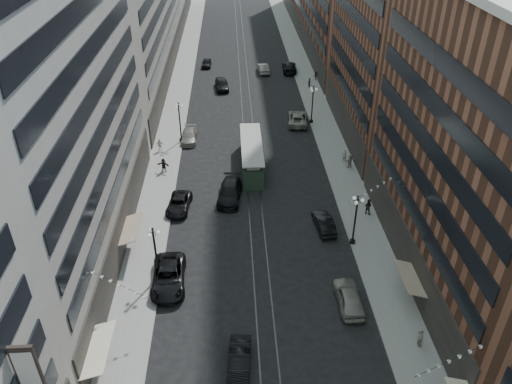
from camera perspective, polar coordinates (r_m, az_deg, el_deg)
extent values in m
plane|color=black|center=(72.81, -0.92, 7.73)|extent=(220.00, 220.00, 0.00)
cube|color=gray|center=(82.39, -8.98, 10.46)|extent=(4.00, 180.00, 0.15)
cube|color=gray|center=(82.97, 6.57, 10.81)|extent=(4.00, 180.00, 0.15)
cube|color=#2D2D33|center=(81.95, -1.68, 10.68)|extent=(0.12, 180.00, 0.02)
cube|color=#2D2D33|center=(81.99, -0.69, 10.70)|extent=(0.12, 180.00, 0.02)
cube|color=#9F998D|center=(44.92, -22.16, 8.29)|extent=(8.00, 36.00, 28.00)
cube|color=brown|center=(43.29, 23.83, 4.01)|extent=(8.00, 30.00, 24.00)
cylinder|color=black|center=(46.18, -11.03, -9.38)|extent=(0.56, 0.56, 0.30)
cylinder|color=black|center=(44.60, -11.36, -7.04)|extent=(0.18, 0.18, 5.20)
sphere|color=black|center=(42.89, -11.76, -4.16)|extent=(0.24, 0.24, 0.24)
sphere|color=white|center=(43.06, -11.11, -4.58)|extent=(0.36, 0.36, 0.36)
sphere|color=white|center=(43.47, -11.94, -4.28)|extent=(0.36, 0.36, 0.36)
sphere|color=white|center=(42.86, -12.06, -4.91)|extent=(0.36, 0.36, 0.36)
cylinder|color=black|center=(68.51, -8.52, 5.93)|extent=(0.56, 0.56, 0.30)
cylinder|color=black|center=(67.45, -8.69, 7.79)|extent=(0.18, 0.18, 5.20)
sphere|color=black|center=(66.33, -8.89, 9.98)|extent=(0.24, 0.24, 0.24)
sphere|color=white|center=(66.44, -8.47, 9.68)|extent=(0.36, 0.36, 0.36)
sphere|color=white|center=(66.87, -9.03, 9.79)|extent=(0.36, 0.36, 0.36)
sphere|color=white|center=(66.15, -9.08, 9.52)|extent=(0.36, 0.36, 0.36)
cylinder|color=black|center=(50.01, 10.95, -5.57)|extent=(0.56, 0.56, 0.30)
cylinder|color=black|center=(48.55, 11.25, -3.30)|extent=(0.18, 0.18, 5.20)
sphere|color=black|center=(46.99, 11.61, -0.54)|extent=(0.24, 0.24, 0.24)
sphere|color=white|center=(47.31, 12.08, -0.93)|extent=(0.36, 0.36, 0.36)
sphere|color=white|center=(47.46, 11.19, -0.69)|extent=(0.36, 0.36, 0.36)
sphere|color=white|center=(46.84, 11.39, -1.22)|extent=(0.36, 0.36, 0.36)
cylinder|color=black|center=(73.54, 6.33, 8.05)|extent=(0.56, 0.56, 0.30)
cylinder|color=black|center=(72.56, 6.45, 9.80)|extent=(0.18, 0.18, 5.20)
sphere|color=black|center=(71.52, 6.59, 11.87)|extent=(0.24, 0.24, 0.24)
sphere|color=white|center=(71.73, 6.93, 11.57)|extent=(0.36, 0.36, 0.36)
sphere|color=white|center=(71.98, 6.34, 11.68)|extent=(0.36, 0.36, 0.36)
sphere|color=white|center=(71.27, 6.43, 11.46)|extent=(0.36, 0.36, 0.36)
cube|color=#233725|center=(61.39, -0.50, 3.94)|extent=(2.35, 11.29, 2.45)
cube|color=gray|center=(60.67, -0.51, 5.19)|extent=(1.51, 10.35, 0.56)
cube|color=gray|center=(60.50, -0.51, 5.50)|extent=(2.54, 11.48, 0.14)
cylinder|color=black|center=(58.18, -0.32, 1.16)|extent=(2.16, 0.66, 0.66)
cylinder|color=black|center=(65.54, -0.66, 5.04)|extent=(2.16, 0.66, 0.66)
imported|color=black|center=(45.10, -9.96, -9.50)|extent=(3.10, 6.29, 1.72)
imported|color=gray|center=(43.36, 10.57, -11.72)|extent=(2.04, 4.98, 1.69)
imported|color=black|center=(38.41, -1.92, -18.81)|extent=(1.97, 4.71, 1.51)
imported|color=black|center=(50.84, -14.06, -4.41)|extent=(0.85, 0.65, 1.56)
imported|color=#A09B84|center=(41.40, 18.28, -15.56)|extent=(0.50, 1.02, 1.71)
imported|color=black|center=(54.36, -8.80, -1.35)|extent=(2.80, 5.15, 1.37)
imported|color=gray|center=(68.44, -7.65, 6.36)|extent=(2.03, 4.91, 1.42)
imported|color=black|center=(96.74, -5.68, 14.49)|extent=(1.87, 4.21, 1.41)
imported|color=black|center=(51.27, 7.78, -3.52)|extent=(2.00, 4.60, 1.47)
imported|color=gray|center=(73.04, 4.77, 8.40)|extent=(3.37, 6.12, 1.63)
imported|color=black|center=(93.77, 3.84, 14.08)|extent=(2.70, 6.09, 1.74)
imported|color=black|center=(85.48, -3.93, 12.20)|extent=(2.57, 5.36, 1.76)
imported|color=slate|center=(93.09, 0.83, 13.96)|extent=(2.06, 4.97, 1.60)
imported|color=black|center=(61.27, -10.53, 3.05)|extent=(1.64, 0.93, 1.70)
imported|color=beige|center=(66.11, -10.95, 5.31)|extent=(0.99, 0.48, 1.67)
imported|color=black|center=(54.00, 12.68, -1.62)|extent=(0.99, 0.89, 1.79)
imported|color=#AEA990|center=(63.35, 10.06, 4.18)|extent=(0.75, 0.62, 1.78)
imported|color=black|center=(89.66, 6.87, 13.07)|extent=(1.07, 0.76, 1.53)
imported|color=black|center=(55.43, -3.00, -0.01)|extent=(3.13, 6.18, 1.72)
imported|color=black|center=(85.90, 6.11, 12.28)|extent=(0.60, 0.72, 1.68)
imported|color=gray|center=(62.17, 10.68, 3.53)|extent=(1.70, 0.98, 1.77)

